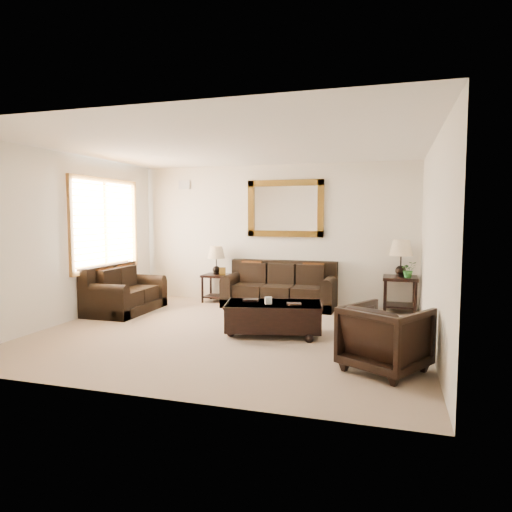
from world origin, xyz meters
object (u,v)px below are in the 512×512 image
(end_table_right, at_px, (401,265))
(armchair, at_px, (385,335))
(sofa, at_px, (280,290))
(coffee_table, at_px, (274,315))
(end_table_left, at_px, (216,266))
(loveseat, at_px, (123,294))

(end_table_right, relative_size, armchair, 1.59)
(sofa, relative_size, coffee_table, 1.40)
(end_table_right, distance_m, coffee_table, 2.81)
(end_table_right, distance_m, armchair, 3.30)
(sofa, xyz_separation_m, armchair, (1.96, -3.19, 0.10))
(sofa, bearing_deg, coffee_table, -78.93)
(sofa, relative_size, armchair, 2.56)
(end_table_left, relative_size, coffee_table, 0.75)
(sofa, xyz_separation_m, end_table_right, (2.16, 0.08, 0.53))
(coffee_table, bearing_deg, loveseat, 153.62)
(end_table_left, height_order, armchair, end_table_left)
(armchair, bearing_deg, end_table_right, -62.58)
(sofa, xyz_separation_m, end_table_left, (-1.34, 0.12, 0.41))
(end_table_right, bearing_deg, armchair, -93.51)
(loveseat, relative_size, end_table_left, 1.34)
(sofa, height_order, armchair, sofa)
(end_table_right, bearing_deg, end_table_left, 179.32)
(end_table_right, xyz_separation_m, coffee_table, (-1.76, -2.11, -0.55))
(end_table_right, height_order, armchair, end_table_right)
(end_table_left, bearing_deg, sofa, -5.08)
(end_table_right, relative_size, coffee_table, 0.87)
(coffee_table, bearing_deg, end_table_left, 117.10)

